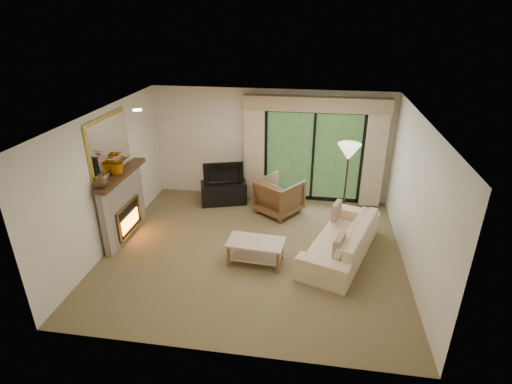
# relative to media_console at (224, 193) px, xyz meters

# --- Properties ---
(floor) EXTENTS (5.50, 5.50, 0.00)m
(floor) POSITION_rel_media_console_xyz_m (1.02, -1.95, -0.26)
(floor) COLOR brown
(floor) RESTS_ON ground
(ceiling) EXTENTS (5.50, 5.50, 0.00)m
(ceiling) POSITION_rel_media_console_xyz_m (1.02, -1.95, 2.34)
(ceiling) COLOR silver
(ceiling) RESTS_ON ground
(wall_back) EXTENTS (5.00, 0.00, 5.00)m
(wall_back) POSITION_rel_media_console_xyz_m (1.02, 0.55, 1.04)
(wall_back) COLOR beige
(wall_back) RESTS_ON ground
(wall_front) EXTENTS (5.00, 0.00, 5.00)m
(wall_front) POSITION_rel_media_console_xyz_m (1.02, -4.45, 1.04)
(wall_front) COLOR beige
(wall_front) RESTS_ON ground
(wall_left) EXTENTS (0.00, 5.00, 5.00)m
(wall_left) POSITION_rel_media_console_xyz_m (-1.73, -1.95, 1.04)
(wall_left) COLOR beige
(wall_left) RESTS_ON ground
(wall_right) EXTENTS (0.00, 5.00, 5.00)m
(wall_right) POSITION_rel_media_console_xyz_m (3.77, -1.95, 1.04)
(wall_right) COLOR beige
(wall_right) RESTS_ON ground
(fireplace) EXTENTS (0.24, 1.70, 1.37)m
(fireplace) POSITION_rel_media_console_xyz_m (-1.61, -1.75, 0.42)
(fireplace) COLOR gray
(fireplace) RESTS_ON floor
(mirror) EXTENTS (0.07, 1.45, 1.02)m
(mirror) POSITION_rel_media_console_xyz_m (-1.69, -1.75, 1.69)
(mirror) COLOR gold
(mirror) RESTS_ON wall_left
(sliding_door) EXTENTS (2.26, 0.10, 2.16)m
(sliding_door) POSITION_rel_media_console_xyz_m (2.02, 0.50, 0.84)
(sliding_door) COLOR black
(sliding_door) RESTS_ON floor
(curtain_left) EXTENTS (0.45, 0.18, 2.35)m
(curtain_left) POSITION_rel_media_console_xyz_m (0.67, 0.39, 0.94)
(curtain_left) COLOR #C4AF8D
(curtain_left) RESTS_ON floor
(curtain_right) EXTENTS (0.45, 0.18, 2.35)m
(curtain_right) POSITION_rel_media_console_xyz_m (3.37, 0.39, 0.94)
(curtain_right) COLOR #C4AF8D
(curtain_right) RESTS_ON floor
(cornice) EXTENTS (3.20, 0.24, 0.32)m
(cornice) POSITION_rel_media_console_xyz_m (2.02, 0.41, 2.06)
(cornice) COLOR tan
(cornice) RESTS_ON wall_back
(media_console) EXTENTS (1.14, 0.76, 0.52)m
(media_console) POSITION_rel_media_console_xyz_m (0.00, 0.00, 0.00)
(media_console) COLOR black
(media_console) RESTS_ON floor
(tv) EXTENTS (0.91, 0.38, 0.53)m
(tv) POSITION_rel_media_console_xyz_m (0.00, 0.00, 0.52)
(tv) COLOR black
(tv) RESTS_ON media_console
(armchair) EXTENTS (1.21, 1.21, 0.81)m
(armchair) POSITION_rel_media_console_xyz_m (1.33, -0.29, 0.14)
(armchair) COLOR brown
(armchair) RESTS_ON floor
(sofa) EXTENTS (1.62, 2.50, 0.68)m
(sofa) POSITION_rel_media_console_xyz_m (2.63, -1.81, 0.08)
(sofa) COLOR beige
(sofa) RESTS_ON floor
(pillow_near) EXTENTS (0.23, 0.42, 0.40)m
(pillow_near) POSITION_rel_media_console_xyz_m (2.55, -2.48, 0.31)
(pillow_near) COLOR brown
(pillow_near) RESTS_ON sofa
(pillow_far) EXTENTS (0.21, 0.38, 0.37)m
(pillow_far) POSITION_rel_media_console_xyz_m (2.55, -1.14, 0.30)
(pillow_far) COLOR brown
(pillow_far) RESTS_ON sofa
(coffee_table) EXTENTS (1.04, 0.62, 0.45)m
(coffee_table) POSITION_rel_media_console_xyz_m (1.12, -2.32, -0.04)
(coffee_table) COLOR tan
(coffee_table) RESTS_ON floor
(floor_lamp) EXTENTS (0.52, 0.52, 1.75)m
(floor_lamp) POSITION_rel_media_console_xyz_m (2.73, -0.50, 0.61)
(floor_lamp) COLOR beige
(floor_lamp) RESTS_ON floor
(vase) EXTENTS (0.29, 0.29, 0.24)m
(vase) POSITION_rel_media_console_xyz_m (-1.59, -2.44, 1.23)
(vase) COLOR #3C2714
(vase) RESTS_ON fireplace
(branches) EXTENTS (0.50, 0.45, 0.49)m
(branches) POSITION_rel_media_console_xyz_m (-1.59, -1.78, 1.35)
(branches) COLOR #A15105
(branches) RESTS_ON fireplace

